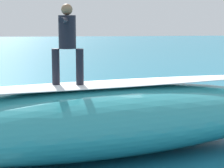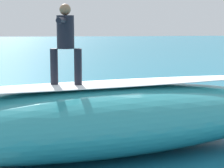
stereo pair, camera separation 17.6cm
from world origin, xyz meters
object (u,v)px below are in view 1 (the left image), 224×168
Objects in this scene: surfboard_paddling at (141,110)px; surfer_paddling at (140,104)px; surfer_riding at (67,38)px; surfboard_riding at (68,86)px.

surfer_paddling reaches higher than surfboard_paddling.
surfboard_paddling is at bearing -110.28° from surfer_riding.
surfboard_paddling is 1.27× the size of surfer_paddling.
surfer_riding is 0.81× the size of surfboard_paddling.
surfer_paddling is at bearing 180.00° from surfboard_paddling.
surfboard_riding is at bearing -29.94° from surfer_paddling.
surfer_paddling is (0.00, -0.12, 0.16)m from surfboard_paddling.
surfboard_paddling is at bearing -110.28° from surfboard_riding.
surfer_riding is 1.03× the size of surfer_paddling.
surfboard_paddling is at bearing -0.00° from surfer_paddling.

